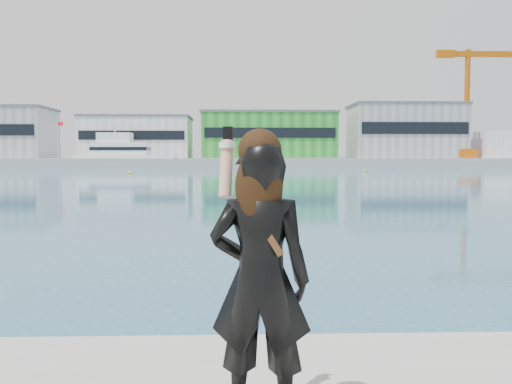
% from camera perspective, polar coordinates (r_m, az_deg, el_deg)
% --- Properties ---
extents(far_quay, '(320.00, 40.00, 2.00)m').
position_cam_1_polar(far_quay, '(134.05, -2.25, 2.99)').
color(far_quay, '#9E9E99').
rests_on(far_quay, ground).
extents(warehouse_white, '(24.48, 15.35, 9.50)m').
position_cam_1_polar(warehouse_white, '(134.01, -11.75, 5.38)').
color(warehouse_white, silver).
rests_on(warehouse_white, far_quay).
extents(warehouse_green, '(30.60, 16.36, 10.50)m').
position_cam_1_polar(warehouse_green, '(132.32, 1.22, 5.70)').
color(warehouse_green, '#208329').
rests_on(warehouse_green, far_quay).
extents(warehouse_grey_right, '(25.50, 15.35, 12.50)m').
position_cam_1_polar(warehouse_grey_right, '(137.91, 14.69, 5.91)').
color(warehouse_grey_right, gray).
rests_on(warehouse_grey_right, far_quay).
extents(ancillary_shed, '(12.00, 10.00, 6.00)m').
position_cam_1_polar(ancillary_shed, '(143.84, 23.35, 4.34)').
color(ancillary_shed, silver).
rests_on(ancillary_shed, far_quay).
extents(dock_crane, '(23.00, 4.00, 24.00)m').
position_cam_1_polar(dock_crane, '(137.17, 20.81, 8.66)').
color(dock_crane, '#D15E0C').
rests_on(dock_crane, far_quay).
extents(flagpole_left, '(1.28, 0.16, 8.00)m').
position_cam_1_polar(flagpole_left, '(130.90, -19.18, 5.21)').
color(flagpole_left, silver).
rests_on(flagpole_left, far_quay).
extents(flagpole_right, '(1.28, 0.16, 8.00)m').
position_cam_1_polar(flagpole_right, '(126.95, 7.79, 5.43)').
color(flagpole_right, silver).
rests_on(flagpole_right, far_quay).
extents(motor_yacht, '(20.37, 6.14, 9.44)m').
position_cam_1_polar(motor_yacht, '(119.57, -13.12, 3.62)').
color(motor_yacht, white).
rests_on(motor_yacht, ground).
extents(buoy_near, '(0.50, 0.50, 0.50)m').
position_cam_1_polar(buoy_near, '(90.25, 10.78, 2.01)').
color(buoy_near, '#E7E90C').
rests_on(buoy_near, ground).
extents(buoy_far, '(0.50, 0.50, 0.50)m').
position_cam_1_polar(buoy_far, '(80.25, -12.48, 1.79)').
color(buoy_far, '#E7E90C').
rests_on(buoy_far, ground).
extents(woman, '(0.67, 0.48, 1.79)m').
position_cam_1_polar(woman, '(3.48, 0.38, -8.00)').
color(woman, black).
rests_on(woman, near_quay).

